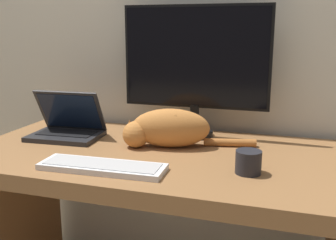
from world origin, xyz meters
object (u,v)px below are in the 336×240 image
cat (167,128)px  monitor (195,64)px  laptop (67,128)px  coffee_mug (248,162)px  external_keyboard (102,167)px

cat → monitor: bearing=60.1°
monitor → laptop: 0.63m
cat → laptop: bearing=166.7°
monitor → coffee_mug: monitor is taller
external_keyboard → cat: size_ratio=0.84×
monitor → laptop: (-0.52, -0.20, -0.28)m
monitor → coffee_mug: (0.28, -0.41, -0.28)m
coffee_mug → cat: bearing=149.1°
monitor → external_keyboard: bearing=-110.3°
monitor → external_keyboard: size_ratio=1.47×
cat → coffee_mug: size_ratio=6.05×
monitor → laptop: monitor is taller
external_keyboard → cat: cat is taller
external_keyboard → laptop: bearing=133.3°
laptop → monitor: bearing=17.5°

